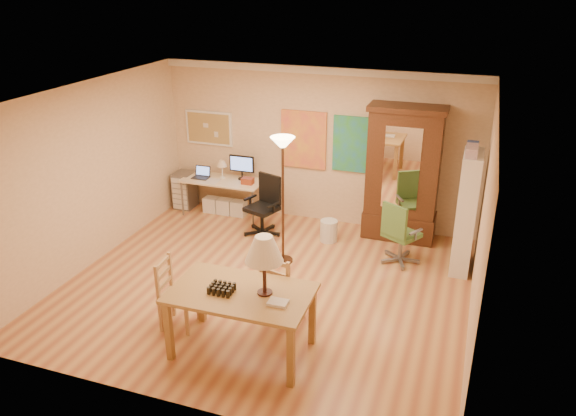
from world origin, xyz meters
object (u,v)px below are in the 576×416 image
(computer_desk, at_px, (225,193))
(office_chair_black, at_px, (263,219))
(armoire, at_px, (402,182))
(bookshelf, at_px, (466,213))
(office_chair_green, at_px, (399,247))
(dining_table, at_px, (249,280))

(computer_desk, bearing_deg, office_chair_black, -30.43)
(computer_desk, xyz_separation_m, office_chair_black, (0.96, -0.56, -0.14))
(armoire, height_order, bookshelf, armoire)
(office_chair_green, height_order, armoire, armoire)
(office_chair_black, bearing_deg, computer_desk, 149.57)
(armoire, bearing_deg, computer_desk, -178.44)
(dining_table, xyz_separation_m, bookshelf, (2.17, 2.90, -0.06))
(dining_table, height_order, office_chair_green, dining_table)
(office_chair_black, relative_size, bookshelf, 0.57)
(computer_desk, relative_size, office_chair_black, 1.45)
(office_chair_green, distance_m, bookshelf, 1.10)
(dining_table, distance_m, office_chair_black, 3.28)
(office_chair_black, height_order, office_chair_green, office_chair_black)
(dining_table, height_order, computer_desk, dining_table)
(computer_desk, bearing_deg, bookshelf, -9.48)
(office_chair_black, distance_m, armoire, 2.37)
(dining_table, bearing_deg, office_chair_black, 108.91)
(computer_desk, distance_m, armoire, 3.18)
(computer_desk, height_order, office_chair_green, computer_desk)
(armoire, bearing_deg, office_chair_green, -80.86)
(computer_desk, bearing_deg, office_chair_green, -14.29)
(armoire, bearing_deg, dining_table, -107.10)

